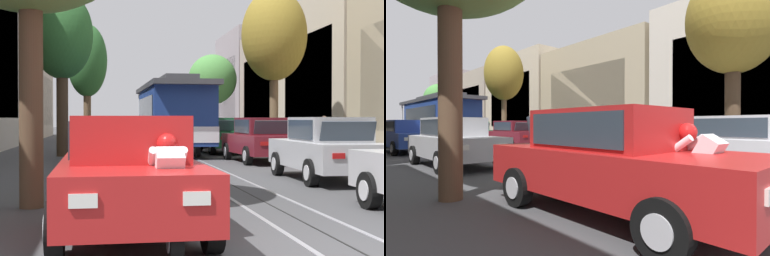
# 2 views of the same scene
# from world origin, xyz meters

# --- Properties ---
(ground_plane) EXTENTS (160.00, 160.00, 0.00)m
(ground_plane) POSITION_xyz_m (0.00, 20.83, 0.00)
(ground_plane) COLOR #424244
(trolley_track_rails) EXTENTS (1.14, 60.08, 0.01)m
(trolley_track_rails) POSITION_xyz_m (0.00, 24.04, 0.00)
(trolley_track_rails) COLOR gray
(trolley_track_rails) RESTS_ON ground
(building_facade_right) EXTENTS (5.25, 51.78, 9.10)m
(building_facade_right) POSITION_xyz_m (10.06, 24.74, 3.99)
(building_facade_right) COLOR beige
(building_facade_right) RESTS_ON ground
(parked_car_red_near_left) EXTENTS (2.05, 4.38, 1.58)m
(parked_car_red_near_left) POSITION_xyz_m (-2.61, 1.91, 0.80)
(parked_car_red_near_left) COLOR red
(parked_car_red_near_left) RESTS_ON ground
(parked_car_silver_second_left) EXTENTS (2.03, 4.37, 1.58)m
(parked_car_silver_second_left) POSITION_xyz_m (-2.59, 8.76, 0.80)
(parked_car_silver_second_left) COLOR #B7B7BC
(parked_car_silver_second_left) RESTS_ON ground
(parked_car_blue_mid_left) EXTENTS (2.12, 4.41, 1.58)m
(parked_car_blue_mid_left) POSITION_xyz_m (-2.62, 15.12, 0.80)
(parked_car_blue_mid_left) COLOR #233D93
(parked_car_blue_mid_left) RESTS_ON ground
(parked_car_white_fourth_left) EXTENTS (2.12, 4.41, 1.58)m
(parked_car_white_fourth_left) POSITION_xyz_m (-2.44, 20.71, 0.80)
(parked_car_white_fourth_left) COLOR silver
(parked_car_white_fourth_left) RESTS_ON ground
(parked_car_silver_near_right) EXTENTS (2.02, 4.37, 1.58)m
(parked_car_silver_near_right) POSITION_xyz_m (2.43, 2.01, 0.80)
(parked_car_silver_near_right) COLOR #B7B7BC
(parked_car_silver_near_right) RESTS_ON ground
(parked_car_silver_second_right) EXTENTS (2.02, 4.37, 1.58)m
(parked_car_silver_second_right) POSITION_xyz_m (2.58, 7.93, 0.80)
(parked_car_silver_second_right) COLOR #B7B7BC
(parked_car_silver_second_right) RESTS_ON ground
(parked_car_maroon_mid_right) EXTENTS (2.13, 4.42, 1.58)m
(parked_car_maroon_mid_right) POSITION_xyz_m (2.56, 14.13, 0.80)
(parked_car_maroon_mid_right) COLOR maroon
(parked_car_maroon_mid_right) RESTS_ON ground
(parked_car_green_fourth_right) EXTENTS (2.11, 4.41, 1.58)m
(parked_car_green_fourth_right) POSITION_xyz_m (2.39, 19.61, 0.80)
(parked_car_green_fourth_right) COLOR #1E6038
(parked_car_green_fourth_right) RESTS_ON ground
(parked_car_maroon_fifth_right) EXTENTS (2.02, 4.37, 1.58)m
(parked_car_maroon_fifth_right) POSITION_xyz_m (2.60, 25.32, 0.80)
(parked_car_maroon_fifth_right) COLOR maroon
(parked_car_maroon_fifth_right) RESTS_ON ground
(parked_car_brown_sixth_right) EXTENTS (2.03, 4.38, 1.58)m
(parked_car_brown_sixth_right) POSITION_xyz_m (2.38, 31.28, 0.80)
(parked_car_brown_sixth_right) COLOR brown
(parked_car_brown_sixth_right) RESTS_ON ground
(parked_car_red_far_right) EXTENTS (2.01, 4.37, 1.58)m
(parked_car_red_far_right) POSITION_xyz_m (2.45, 37.31, 0.80)
(parked_car_red_far_right) COLOR red
(parked_car_red_far_right) RESTS_ON ground
(street_tree_kerb_right_near) EXTENTS (3.49, 2.88, 6.49)m
(street_tree_kerb_right_near) POSITION_xyz_m (4.35, 2.71, 4.71)
(street_tree_kerb_right_near) COLOR #4C3826
(street_tree_kerb_right_near) RESTS_ON ground
(street_tree_kerb_right_second) EXTENTS (2.83, 2.92, 7.15)m
(street_tree_kerb_right_second) POSITION_xyz_m (4.32, 18.49, 5.11)
(street_tree_kerb_right_second) COLOR brown
(street_tree_kerb_right_second) RESTS_ON ground
(street_tree_kerb_right_mid) EXTENTS (3.37, 3.06, 5.99)m
(street_tree_kerb_right_mid) POSITION_xyz_m (4.46, 33.85, 4.22)
(street_tree_kerb_right_mid) COLOR #4C3826
(street_tree_kerb_right_mid) RESTS_ON ground
(cable_car_trolley) EXTENTS (2.71, 9.16, 3.28)m
(cable_car_trolley) POSITION_xyz_m (-0.00, 19.09, 1.66)
(cable_car_trolley) COLOR navy
(cable_car_trolley) RESTS_ON ground
(motorcycle_with_rider) EXTENTS (0.56, 1.99, 1.37)m
(motorcycle_with_rider) POSITION_xyz_m (-2.18, 0.81, 0.65)
(motorcycle_with_rider) COLOR black
(motorcycle_with_rider) RESTS_ON ground
(pedestrian_on_left_pavement) EXTENTS (0.55, 0.42, 1.67)m
(pedestrian_on_left_pavement) POSITION_xyz_m (6.68, 18.70, 0.95)
(pedestrian_on_left_pavement) COLOR #4C4233
(pedestrian_on_left_pavement) RESTS_ON ground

